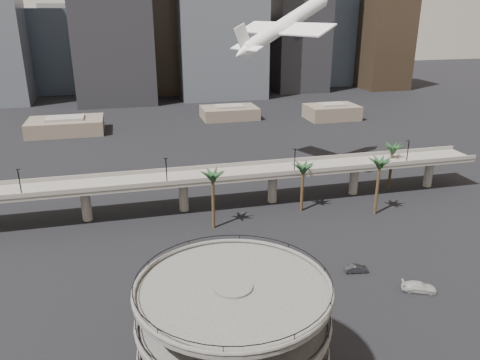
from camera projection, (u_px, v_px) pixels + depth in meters
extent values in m
plane|color=black|center=(319.00, 360.00, 63.87)|extent=(700.00, 700.00, 0.00)
cylinder|color=#474442|center=(233.00, 347.00, 54.49)|extent=(4.40, 4.40, 16.50)
cylinder|color=#474442|center=(233.00, 348.00, 54.56)|extent=(22.00, 22.00, 0.45)
torus|color=#474442|center=(233.00, 345.00, 54.40)|extent=(22.20, 22.20, 0.50)
torus|color=black|center=(233.00, 340.00, 54.13)|extent=(21.80, 21.80, 0.10)
cylinder|color=#474442|center=(233.00, 320.00, 53.19)|extent=(22.00, 22.00, 0.45)
torus|color=#474442|center=(233.00, 316.00, 53.03)|extent=(22.20, 22.20, 0.50)
torus|color=black|center=(233.00, 310.00, 52.75)|extent=(21.80, 21.80, 0.10)
cylinder|color=#474442|center=(233.00, 290.00, 51.82)|extent=(22.00, 22.00, 0.45)
torus|color=#474442|center=(233.00, 286.00, 51.65)|extent=(22.20, 22.20, 0.50)
torus|color=black|center=(233.00, 280.00, 51.38)|extent=(21.80, 21.80, 0.10)
cube|color=slate|center=(229.00, 175.00, 111.20)|extent=(130.00, 9.00, 0.90)
cube|color=slate|center=(233.00, 177.00, 106.80)|extent=(130.00, 0.30, 1.00)
cube|color=slate|center=(225.00, 165.00, 114.99)|extent=(130.00, 0.30, 1.00)
cylinder|color=slate|center=(86.00, 204.00, 105.04)|extent=(2.20, 2.20, 8.00)
cylinder|color=slate|center=(184.00, 195.00, 110.11)|extent=(2.20, 2.20, 8.00)
cylinder|color=slate|center=(272.00, 187.00, 115.18)|extent=(2.20, 2.20, 8.00)
cylinder|color=slate|center=(354.00, 180.00, 120.25)|extent=(2.20, 2.20, 8.00)
cylinder|color=slate|center=(429.00, 173.00, 125.33)|extent=(2.20, 2.20, 8.00)
cylinder|color=black|center=(20.00, 183.00, 95.99)|extent=(0.24, 0.24, 6.00)
cylinder|color=black|center=(166.00, 171.00, 102.90)|extent=(0.24, 0.24, 6.00)
cylinder|color=black|center=(295.00, 161.00, 109.82)|extent=(0.24, 0.24, 6.00)
cylinder|color=black|center=(408.00, 152.00, 116.74)|extent=(0.24, 0.24, 6.00)
cylinder|color=#44311D|center=(213.00, 202.00, 100.47)|extent=(0.70, 0.70, 12.15)
ellipsoid|color=#19371B|center=(213.00, 174.00, 98.24)|extent=(4.40, 4.40, 2.00)
cylinder|color=#44311D|center=(302.00, 189.00, 109.41)|extent=(0.70, 0.70, 10.80)
ellipsoid|color=#19371B|center=(303.00, 166.00, 107.42)|extent=(4.40, 4.40, 2.00)
cylinder|color=#44311D|center=(377.00, 189.00, 107.33)|extent=(0.70, 0.70, 12.60)
ellipsoid|color=#19371B|center=(380.00, 161.00, 105.03)|extent=(4.40, 4.40, 2.00)
cylinder|color=#44311D|center=(391.00, 168.00, 123.07)|extent=(0.70, 0.70, 11.25)
ellipsoid|color=#19371B|center=(393.00, 146.00, 121.01)|extent=(4.40, 4.40, 2.00)
cube|color=brown|center=(66.00, 126.00, 180.03)|extent=(28.00, 18.00, 5.50)
cube|color=slate|center=(65.00, 118.00, 178.94)|extent=(14.00, 9.00, 0.80)
cube|color=brown|center=(229.00, 113.00, 204.66)|extent=(24.00, 16.00, 5.00)
cube|color=slate|center=(229.00, 106.00, 203.67)|extent=(12.00, 8.00, 0.80)
cube|color=brown|center=(332.00, 112.00, 203.48)|extent=(22.00, 15.00, 6.00)
cube|color=slate|center=(332.00, 104.00, 202.31)|extent=(11.00, 7.50, 0.80)
cube|color=#344050|center=(60.00, 51.00, 266.42)|extent=(30.00, 30.00, 45.73)
cube|color=slate|center=(55.00, 6.00, 258.16)|extent=(16.50, 16.50, 2.40)
cube|color=black|center=(168.00, 14.00, 255.18)|extent=(28.00, 26.00, 85.75)
cube|color=gray|center=(249.00, 53.00, 288.21)|extent=(24.00, 24.00, 40.02)
cube|color=slate|center=(249.00, 16.00, 280.93)|extent=(13.20, 13.20, 2.40)
cube|color=black|center=(300.00, 9.00, 262.08)|extent=(30.00, 28.00, 90.51)
cube|color=#344050|center=(328.00, 29.00, 290.61)|extent=(34.00, 30.00, 66.69)
cube|color=black|center=(384.00, 41.00, 275.57)|extent=(26.00, 26.00, 55.26)
cube|color=gray|center=(184.00, 54.00, 298.54)|extent=(22.00, 22.00, 36.20)
cube|color=slate|center=(183.00, 22.00, 291.92)|extent=(12.10, 12.10, 2.40)
cylinder|color=white|center=(285.00, 24.00, 119.36)|extent=(26.63, 14.41, 14.85)
cone|color=white|center=(241.00, 53.00, 113.24)|extent=(5.49, 4.81, 4.41)
cube|color=white|center=(283.00, 28.00, 119.30)|extent=(17.92, 30.37, 3.00)
cube|color=white|center=(246.00, 48.00, 113.80)|extent=(6.22, 10.23, 1.22)
cube|color=white|center=(243.00, 37.00, 112.25)|extent=(4.93, 2.43, 6.42)
cylinder|color=#26272C|center=(272.00, 32.00, 124.41)|extent=(5.14, 3.76, 3.58)
cylinder|color=#26272C|center=(301.00, 34.00, 116.14)|extent=(5.14, 3.76, 3.58)
imported|color=#B02C19|center=(286.00, 276.00, 82.51)|extent=(4.00, 1.82, 1.33)
imported|color=black|center=(356.00, 269.00, 84.93)|extent=(4.45, 2.14, 1.41)
imported|color=#B8B8B3|center=(419.00, 287.00, 79.11)|extent=(6.13, 4.38, 1.65)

